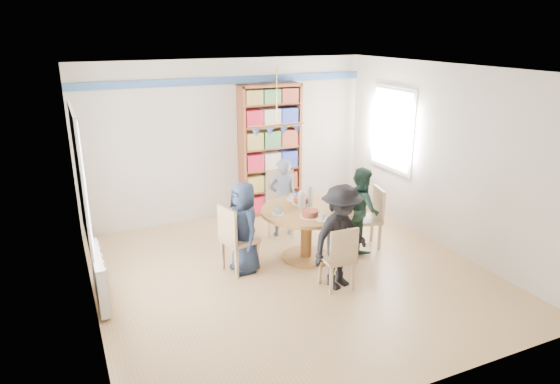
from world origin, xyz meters
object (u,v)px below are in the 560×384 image
chair_far (280,199)px  person_near (341,237)px  chair_right (371,215)px  bookshelf (270,151)px  person_far (282,198)px  person_right (361,209)px  radiator (99,276)px  person_left (244,227)px  chair_left (235,236)px  dining_table (307,222)px  chair_near (340,256)px

chair_far → person_near: person_near is taller
chair_right → bookshelf: size_ratio=0.40×
person_far → person_near: bearing=97.5°
person_far → bookshelf: (0.25, 1.06, 0.49)m
person_far → bookshelf: bearing=-94.4°
person_right → radiator: bearing=103.2°
radiator → person_left: bearing=2.6°
chair_left → bookshelf: size_ratio=0.42×
person_left → person_far: size_ratio=1.00×
dining_table → chair_far: (0.07, 1.06, -0.00)m
chair_right → chair_near: chair_right is taller
radiator → dining_table: bearing=1.4°
dining_table → person_far: (0.05, 0.92, 0.07)m
chair_near → person_left: 1.35m
person_right → person_far: (-0.85, 0.95, -0.00)m
chair_left → person_left: 0.17m
chair_near → person_left: bearing=131.9°
bookshelf → chair_near: bearing=-96.5°
radiator → chair_far: chair_far is taller
chair_left → person_left: person_left is taller
chair_right → person_far: size_ratio=0.73×
chair_left → person_right: size_ratio=0.75×
dining_table → chair_near: bearing=-92.4°
chair_near → person_right: bearing=45.5°
radiator → chair_near: 2.92m
chair_near → chair_right: bearing=40.5°
person_left → person_right: bearing=82.1°
dining_table → bookshelf: bookshelf is taller
chair_right → person_right: bearing=179.7°
chair_far → person_left: (-1.00, -1.04, 0.08)m
chair_left → chair_right: 2.15m
person_left → radiator: bearing=-93.9°
radiator → person_right: bearing=0.6°
person_right → bookshelf: size_ratio=0.55×
person_far → chair_left: bearing=47.5°
dining_table → person_near: (0.01, -0.91, 0.13)m
chair_far → person_near: 1.97m
person_right → person_near: bearing=147.3°
chair_near → person_near: bearing=57.1°
chair_left → person_near: bearing=-40.8°
chair_left → chair_far: chair_far is taller
chair_left → chair_near: (1.03, -1.00, -0.05)m
chair_left → person_left: (0.13, -0.01, 0.11)m
chair_far → chair_near: bearing=-93.1°
person_near → person_right: bearing=29.1°
chair_near → person_right: person_right is taller
person_near → bookshelf: size_ratio=0.60×
person_far → bookshelf: 1.19m
person_left → person_near: person_near is taller
chair_right → person_right: person_right is taller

